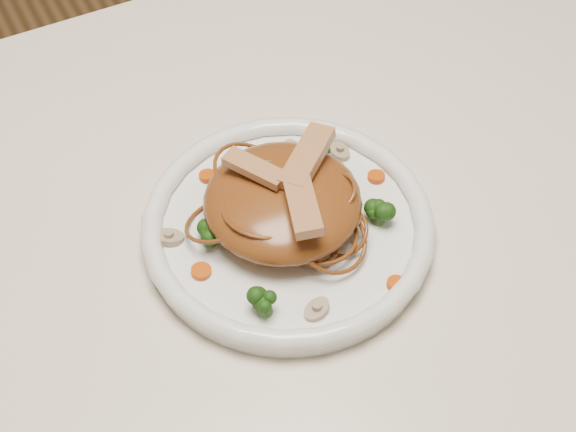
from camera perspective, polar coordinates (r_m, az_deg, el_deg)
name	(u,v)px	position (r m, az deg, el deg)	size (l,w,h in m)	color
table	(263,292)	(0.89, -1.71, -5.11)	(1.20, 0.80, 0.75)	beige
plate	(288,231)	(0.80, 0.00, -1.00)	(0.27, 0.27, 0.02)	white
noodle_mound	(283,201)	(0.78, -0.37, 1.02)	(0.15, 0.15, 0.05)	brown
chicken_a	(307,157)	(0.77, 1.29, 3.98)	(0.08, 0.03, 0.01)	tan
chicken_b	(255,168)	(0.76, -2.27, 3.24)	(0.06, 0.02, 0.01)	tan
chicken_c	(302,202)	(0.73, 0.93, 0.98)	(0.08, 0.02, 0.01)	tan
broccoli_0	(319,152)	(0.83, 2.08, 4.32)	(0.03, 0.03, 0.03)	#1F460E
broccoli_1	(209,234)	(0.77, -5.37, -1.19)	(0.02, 0.02, 0.03)	#1F460E
broccoli_2	(264,302)	(0.72, -1.60, -5.83)	(0.03, 0.03, 0.03)	#1F460E
broccoli_3	(379,211)	(0.79, 6.15, 0.31)	(0.02, 0.02, 0.03)	#1F460E
carrot_0	(313,157)	(0.85, 1.69, 3.98)	(0.02, 0.02, 0.01)	#BF3D06
carrot_1	(201,271)	(0.76, -5.87, -3.72)	(0.02, 0.02, 0.01)	#BF3D06
carrot_2	(376,177)	(0.83, 5.96, 2.66)	(0.02, 0.02, 0.01)	#BF3D06
carrot_3	(208,176)	(0.83, -5.44, 2.71)	(0.02, 0.02, 0.01)	#BF3D06
carrot_4	(397,284)	(0.76, 7.34, -4.55)	(0.02, 0.02, 0.01)	#BF3D06
mushroom_0	(317,309)	(0.74, 1.95, -6.32)	(0.03, 0.03, 0.01)	#BDAB8D
mushroom_1	(340,152)	(0.85, 3.52, 4.35)	(0.02, 0.02, 0.01)	#BDAB8D
mushroom_2	(169,237)	(0.79, -8.00, -1.43)	(0.03, 0.03, 0.01)	#BDAB8D
mushroom_3	(293,150)	(0.85, 0.34, 4.48)	(0.02, 0.02, 0.01)	#BDAB8D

